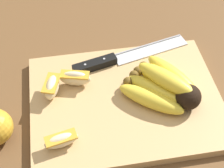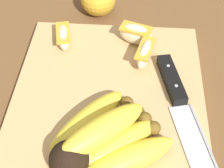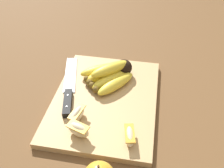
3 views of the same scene
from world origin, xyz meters
name	(u,v)px [view 2 (image 2 of 3)]	position (x,y,z in m)	size (l,w,h in m)	color
ground_plane	(117,104)	(0.00, 0.00, 0.00)	(6.00, 6.00, 0.00)	brown
cutting_board	(107,109)	(0.02, -0.01, 0.01)	(0.39, 0.30, 0.02)	tan
banana_bunch	(102,140)	(0.10, -0.01, 0.04)	(0.18, 0.18, 0.06)	black
chefs_knife	(181,104)	(0.01, 0.10, 0.03)	(0.28, 0.10, 0.02)	silver
apple_wedge_near	(136,34)	(-0.13, 0.02, 0.04)	(0.04, 0.06, 0.04)	beige
apple_wedge_middle	(63,36)	(-0.12, -0.10, 0.04)	(0.07, 0.04, 0.03)	beige
apple_wedge_far	(145,53)	(-0.08, 0.04, 0.04)	(0.07, 0.04, 0.04)	beige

